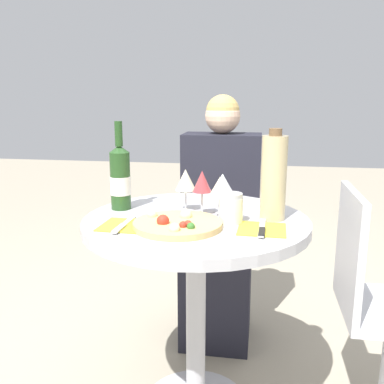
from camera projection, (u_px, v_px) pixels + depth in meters
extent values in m
cylinder|color=#B2B2B7|center=(196.00, 320.00, 1.57)|extent=(0.07, 0.07, 0.71)
cylinder|color=#B7B7BC|center=(196.00, 223.00, 1.49)|extent=(0.78, 0.78, 0.04)
cylinder|color=silver|center=(219.00, 319.00, 2.30)|extent=(0.33, 0.33, 0.01)
cylinder|color=silver|center=(220.00, 281.00, 2.25)|extent=(0.06, 0.06, 0.45)
cube|color=silver|center=(221.00, 238.00, 2.20)|extent=(0.36, 0.36, 0.03)
cube|color=silver|center=(224.00, 191.00, 2.31)|extent=(0.36, 0.02, 0.40)
cube|color=black|center=(217.00, 293.00, 2.09)|extent=(0.32, 0.33, 0.48)
cube|color=black|center=(222.00, 186.00, 2.14)|extent=(0.38, 0.21, 0.52)
sphere|color=#DBB293|center=(223.00, 116.00, 2.06)|extent=(0.17, 0.17, 0.17)
sphere|color=tan|center=(223.00, 112.00, 2.06)|extent=(0.16, 0.16, 0.16)
cube|color=silver|center=(350.00, 249.00, 1.44)|extent=(0.02, 0.36, 0.40)
cylinder|color=#DBB26B|center=(178.00, 224.00, 1.37)|extent=(0.29, 0.29, 0.02)
sphere|color=#B22D1E|center=(183.00, 225.00, 1.31)|extent=(0.03, 0.03, 0.03)
sphere|color=beige|center=(152.00, 214.00, 1.43)|extent=(0.03, 0.03, 0.03)
sphere|color=#B22D1E|center=(186.00, 224.00, 1.32)|extent=(0.03, 0.03, 0.03)
sphere|color=beige|center=(186.00, 215.00, 1.42)|extent=(0.04, 0.04, 0.04)
sphere|color=beige|center=(175.00, 228.00, 1.28)|extent=(0.03, 0.03, 0.03)
sphere|color=#336B28|center=(191.00, 226.00, 1.30)|extent=(0.03, 0.03, 0.03)
sphere|color=#B22D1E|center=(163.00, 221.00, 1.35)|extent=(0.04, 0.04, 0.04)
cylinder|color=#23471E|center=(120.00, 181.00, 1.58)|extent=(0.07, 0.07, 0.21)
cone|color=#23471E|center=(119.00, 149.00, 1.55)|extent=(0.07, 0.07, 0.03)
cylinder|color=#23471E|center=(119.00, 134.00, 1.54)|extent=(0.03, 0.03, 0.09)
cylinder|color=silver|center=(121.00, 185.00, 1.58)|extent=(0.08, 0.08, 0.07)
cylinder|color=tan|center=(274.00, 178.00, 1.44)|extent=(0.09, 0.09, 0.29)
cylinder|color=brown|center=(276.00, 132.00, 1.40)|extent=(0.04, 0.04, 0.02)
cylinder|color=silver|center=(231.00, 210.00, 1.42)|extent=(0.08, 0.08, 0.09)
cylinder|color=#B2B2B7|center=(231.00, 195.00, 1.41)|extent=(0.07, 0.07, 0.02)
cylinder|color=silver|center=(219.00, 219.00, 1.46)|extent=(0.06, 0.06, 0.00)
cylinder|color=silver|center=(220.00, 207.00, 1.46)|extent=(0.01, 0.01, 0.08)
cone|color=beige|center=(220.00, 186.00, 1.44)|extent=(0.07, 0.07, 0.06)
cylinder|color=silver|center=(222.00, 212.00, 1.56)|extent=(0.06, 0.06, 0.00)
cylinder|color=silver|center=(222.00, 201.00, 1.55)|extent=(0.01, 0.01, 0.08)
cone|color=silver|center=(223.00, 182.00, 1.53)|extent=(0.07, 0.07, 0.06)
cylinder|color=silver|center=(202.00, 214.00, 1.52)|extent=(0.06, 0.06, 0.00)
cylinder|color=silver|center=(202.00, 203.00, 1.51)|extent=(0.01, 0.01, 0.08)
cone|color=#9E383D|center=(202.00, 181.00, 1.49)|extent=(0.07, 0.07, 0.08)
cylinder|color=silver|center=(186.00, 210.00, 1.58)|extent=(0.06, 0.06, 0.00)
cylinder|color=silver|center=(186.00, 200.00, 1.57)|extent=(0.01, 0.01, 0.07)
cone|color=beige|center=(186.00, 180.00, 1.55)|extent=(0.08, 0.08, 0.08)
cube|color=yellow|center=(124.00, 225.00, 1.39)|extent=(0.16, 0.16, 0.00)
cube|color=silver|center=(124.00, 224.00, 1.39)|extent=(0.03, 0.19, 0.00)
cube|color=silver|center=(120.00, 228.00, 1.34)|extent=(0.02, 0.09, 0.00)
cube|color=yellow|center=(262.00, 229.00, 1.35)|extent=(0.15, 0.15, 0.00)
cube|color=silver|center=(262.00, 228.00, 1.35)|extent=(0.02, 0.19, 0.00)
cube|color=black|center=(262.00, 232.00, 1.30)|extent=(0.02, 0.09, 0.00)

